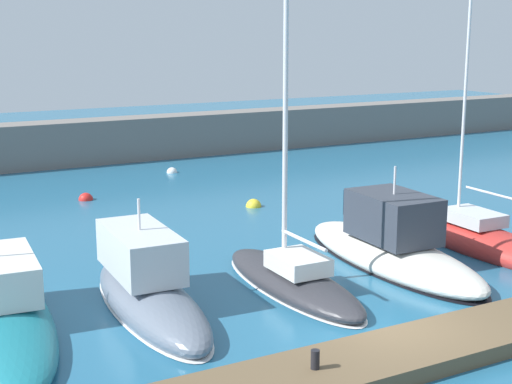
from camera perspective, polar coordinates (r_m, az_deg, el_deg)
ground_plane at (r=19.84m, az=10.03°, el=-10.89°), size 120.00×120.00×0.00m
dock_pier at (r=18.86m, az=12.55°, el=-11.60°), size 24.14×2.23×0.40m
breakwater_seawall at (r=45.07m, az=-13.63°, el=3.67°), size 108.00×2.21×2.57m
motorboat_teal_nearest at (r=21.38m, az=-18.81°, el=-8.39°), size 3.24×9.70×3.27m
motorboat_slate_second at (r=21.54m, az=-8.26°, el=-7.29°), size 2.50×7.84×3.47m
sailboat_charcoal_third at (r=22.96m, az=2.79°, el=-6.57°), size 2.18×7.29×12.13m
motorboat_ivory_fourth at (r=25.73m, az=10.26°, el=-4.10°), size 3.23×9.15×3.68m
sailboat_red_fifth at (r=28.37m, az=16.45°, el=-3.40°), size 2.57×8.73×17.57m
mooring_buoy_red at (r=35.66m, az=-12.84°, el=-0.59°), size 0.67×0.67×0.67m
mooring_buoy_yellow at (r=33.45m, az=-0.18°, el=-1.12°), size 0.70×0.70×0.70m
mooring_buoy_white at (r=41.70m, az=-6.42°, el=1.48°), size 0.59×0.59×0.59m
dock_bollard at (r=16.94m, az=4.53°, el=-12.60°), size 0.20×0.20×0.44m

